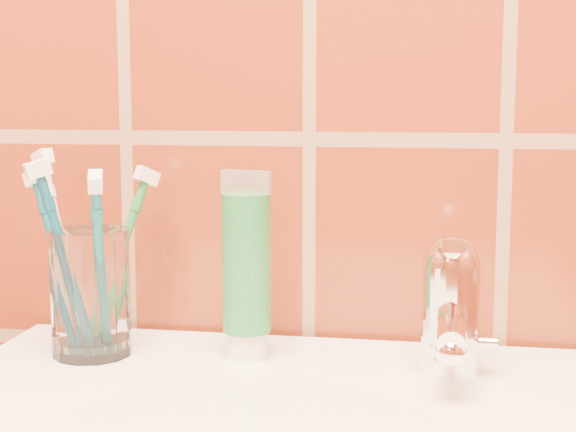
# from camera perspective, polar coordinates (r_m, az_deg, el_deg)

# --- Properties ---
(glass_tumbler) EXTENTS (0.09, 0.09, 0.12)m
(glass_tumbler) POSITION_cam_1_polar(r_m,az_deg,el_deg) (0.82, -12.63, -4.85)
(glass_tumbler) COLOR white
(glass_tumbler) RESTS_ON pedestal_sink
(toothpaste_tube) EXTENTS (0.05, 0.04, 0.17)m
(toothpaste_tube) POSITION_cam_1_polar(r_m,az_deg,el_deg) (0.78, -2.70, -3.60)
(toothpaste_tube) COLOR white
(toothpaste_tube) RESTS_ON pedestal_sink
(faucet) EXTENTS (0.05, 0.11, 0.12)m
(faucet) POSITION_cam_1_polar(r_m,az_deg,el_deg) (0.74, 10.48, -5.53)
(faucet) COLOR white
(faucet) RESTS_ON pedestal_sink
(toothbrush_0) EXTENTS (0.14, 0.15, 0.19)m
(toothbrush_0) POSITION_cam_1_polar(r_m,az_deg,el_deg) (0.83, -10.96, -2.79)
(toothbrush_0) COLOR #1F7436
(toothbrush_0) RESTS_ON glass_tumbler
(toothbrush_1) EXTENTS (0.11, 0.10, 0.19)m
(toothbrush_1) POSITION_cam_1_polar(r_m,az_deg,el_deg) (0.79, -14.08, -2.92)
(toothbrush_1) COLOR #0B4D64
(toothbrush_1) RESTS_ON glass_tumbler
(toothbrush_2) EXTENTS (0.14, 0.13, 0.20)m
(toothbrush_2) POSITION_cam_1_polar(r_m,az_deg,el_deg) (0.83, -14.36, -2.34)
(toothbrush_2) COLOR silver
(toothbrush_2) RESTS_ON glass_tumbler
(toothbrush_3) EXTENTS (0.08, 0.13, 0.19)m
(toothbrush_3) POSITION_cam_1_polar(r_m,az_deg,el_deg) (0.78, -12.09, -3.34)
(toothbrush_3) COLOR #0D6B71
(toothbrush_3) RESTS_ON glass_tumbler
(toothbrush_4) EXTENTS (0.14, 0.12, 0.18)m
(toothbrush_4) POSITION_cam_1_polar(r_m,az_deg,el_deg) (0.83, -14.56, -2.94)
(toothbrush_4) COLOR #0D5270
(toothbrush_4) RESTS_ON glass_tumbler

